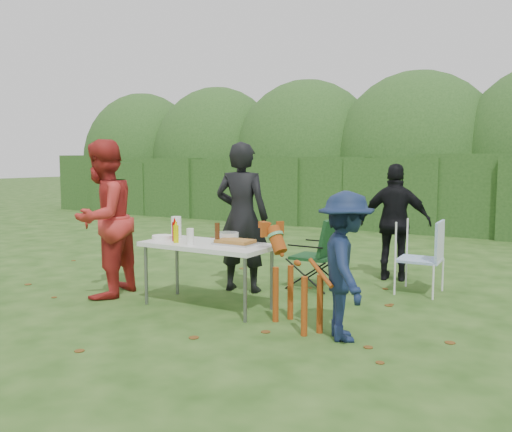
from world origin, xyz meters
The scene contains 20 objects.
ground centered at (0.00, 0.00, 0.00)m, with size 80.00×80.00×0.00m, color #1E4211.
hedge_row centered at (0.00, 8.00, 0.85)m, with size 22.00×1.40×1.70m, color #23471C.
shrub_backdrop centered at (0.00, 9.60, 1.60)m, with size 20.00×2.60×3.20m, color #3D6628.
folding_table centered at (0.20, 0.09, 0.69)m, with size 1.50×0.70×0.74m.
person_cook centered at (0.12, 0.95, 0.95)m, with size 0.69×0.46×1.90m, color black.
person_red_jacket centered at (-1.18, -0.17, 0.96)m, with size 0.93×0.73×1.92m, color #B12723.
person_black_puffy centered at (1.61, 2.57, 0.81)m, with size 0.95×0.40×1.63m, color black.
child centered at (1.96, -0.13, 0.70)m, with size 0.90×0.52×1.40m, color #121F3D.
dog centered at (1.41, -0.05, 0.50)m, with size 1.05×0.42×0.99m, color #923D11, non-canonical shape.
camping_chair centered at (0.84, 1.57, 0.47)m, with size 0.59×0.59×0.94m, color #163E1D, non-canonical shape.
lawn_chair centered at (2.10, 2.00, 0.47)m, with size 0.55×0.55×0.94m, color #3E72B8, non-canonical shape.
food_tray centered at (0.53, 0.17, 0.75)m, with size 0.45×0.30×0.02m, color #B7B7BA.
focaccia_bread centered at (0.53, 0.17, 0.78)m, with size 0.40×0.26×0.04m, color #A26C2E.
mustard_bottle centered at (-0.11, -0.07, 0.84)m, with size 0.06×0.06×0.20m, color #CAD000.
ketchup_bottle centered at (-0.21, 0.02, 0.85)m, with size 0.06×0.06×0.22m, color #9F0300.
beer_bottle centered at (0.34, 0.09, 0.86)m, with size 0.06×0.06×0.24m, color #47230F.
paper_towel_roll centered at (-0.35, 0.22, 0.87)m, with size 0.12×0.12×0.26m, color white.
cup_stack centered at (0.11, -0.10, 0.83)m, with size 0.08×0.08×0.18m, color white.
pasta_bowl centered at (0.31, 0.34, 0.79)m, with size 0.26×0.26×0.10m, color silver.
plate_stack centered at (-0.42, 0.04, 0.77)m, with size 0.24×0.24×0.05m, color white.
Camera 1 is at (3.81, -4.81, 1.68)m, focal length 38.00 mm.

